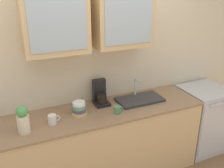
{
  "coord_description": "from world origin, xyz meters",
  "views": [
    {
      "loc": [
        -0.88,
        -2.39,
        2.28
      ],
      "look_at": [
        0.18,
        0.0,
        1.22
      ],
      "focal_mm": 41.23,
      "sensor_mm": 36.0,
      "label": 1
    }
  ],
  "objects_px": {
    "sink_faucet": "(140,99)",
    "cup_near_bowls": "(53,119)",
    "coffee_maker": "(100,95)",
    "vase": "(23,120)",
    "dishwasher": "(202,119)",
    "bowl_stack": "(79,109)",
    "cup_near_sink": "(117,110)"
  },
  "relations": [
    {
      "from": "bowl_stack",
      "to": "vase",
      "type": "relative_size",
      "value": 0.59
    },
    {
      "from": "bowl_stack",
      "to": "cup_near_sink",
      "type": "bearing_deg",
      "value": -19.86
    },
    {
      "from": "bowl_stack",
      "to": "dishwasher",
      "type": "height_order",
      "value": "bowl_stack"
    },
    {
      "from": "vase",
      "to": "coffee_maker",
      "type": "xyz_separation_m",
      "value": [
        0.9,
        0.29,
        -0.03
      ]
    },
    {
      "from": "vase",
      "to": "dishwasher",
      "type": "xyz_separation_m",
      "value": [
        2.36,
        0.1,
        -0.59
      ]
    },
    {
      "from": "sink_faucet",
      "to": "dishwasher",
      "type": "relative_size",
      "value": 0.6
    },
    {
      "from": "vase",
      "to": "cup_near_sink",
      "type": "height_order",
      "value": "vase"
    },
    {
      "from": "bowl_stack",
      "to": "cup_near_bowls",
      "type": "distance_m",
      "value": 0.32
    },
    {
      "from": "cup_near_bowls",
      "to": "dishwasher",
      "type": "distance_m",
      "value": 2.14
    },
    {
      "from": "sink_faucet",
      "to": "coffee_maker",
      "type": "height_order",
      "value": "coffee_maker"
    },
    {
      "from": "vase",
      "to": "coffee_maker",
      "type": "relative_size",
      "value": 0.97
    },
    {
      "from": "bowl_stack",
      "to": "dishwasher",
      "type": "distance_m",
      "value": 1.84
    },
    {
      "from": "cup_near_bowls",
      "to": "vase",
      "type": "bearing_deg",
      "value": -170.83
    },
    {
      "from": "coffee_maker",
      "to": "vase",
      "type": "bearing_deg",
      "value": -162.24
    },
    {
      "from": "cup_near_bowls",
      "to": "dishwasher",
      "type": "bearing_deg",
      "value": 1.63
    },
    {
      "from": "cup_near_sink",
      "to": "dishwasher",
      "type": "height_order",
      "value": "cup_near_sink"
    },
    {
      "from": "sink_faucet",
      "to": "vase",
      "type": "height_order",
      "value": "vase"
    },
    {
      "from": "bowl_stack",
      "to": "vase",
      "type": "bearing_deg",
      "value": -167.69
    },
    {
      "from": "sink_faucet",
      "to": "cup_near_bowls",
      "type": "xyz_separation_m",
      "value": [
        -1.08,
        -0.12,
        0.03
      ]
    },
    {
      "from": "dishwasher",
      "to": "bowl_stack",
      "type": "bearing_deg",
      "value": 179.22
    },
    {
      "from": "cup_near_bowls",
      "to": "coffee_maker",
      "type": "xyz_separation_m",
      "value": [
        0.62,
        0.24,
        0.06
      ]
    },
    {
      "from": "cup_near_bowls",
      "to": "coffee_maker",
      "type": "height_order",
      "value": "coffee_maker"
    },
    {
      "from": "cup_near_sink",
      "to": "cup_near_bowls",
      "type": "bearing_deg",
      "value": 175.23
    },
    {
      "from": "bowl_stack",
      "to": "cup_near_sink",
      "type": "height_order",
      "value": "bowl_stack"
    },
    {
      "from": "bowl_stack",
      "to": "cup_near_sink",
      "type": "distance_m",
      "value": 0.42
    },
    {
      "from": "sink_faucet",
      "to": "bowl_stack",
      "type": "height_order",
      "value": "sink_faucet"
    },
    {
      "from": "dishwasher",
      "to": "cup_near_bowls",
      "type": "bearing_deg",
      "value": -178.37
    },
    {
      "from": "sink_faucet",
      "to": "cup_near_bowls",
      "type": "height_order",
      "value": "sink_faucet"
    },
    {
      "from": "sink_faucet",
      "to": "bowl_stack",
      "type": "bearing_deg",
      "value": -177.46
    },
    {
      "from": "sink_faucet",
      "to": "bowl_stack",
      "type": "distance_m",
      "value": 0.77
    },
    {
      "from": "vase",
      "to": "dishwasher",
      "type": "bearing_deg",
      "value": 2.54
    },
    {
      "from": "vase",
      "to": "cup_near_bowls",
      "type": "height_order",
      "value": "vase"
    }
  ]
}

